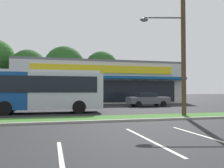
# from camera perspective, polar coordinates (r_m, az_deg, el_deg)

# --- Properties ---
(grass_median) EXTENTS (56.00, 2.20, 0.12)m
(grass_median) POSITION_cam_1_polar(r_m,az_deg,el_deg) (14.15, -2.29, -8.33)
(grass_median) COLOR #386B28
(grass_median) RESTS_ON ground_plane
(curb_lip) EXTENTS (56.00, 0.24, 0.12)m
(curb_lip) POSITION_cam_1_polar(r_m,az_deg,el_deg) (12.97, -1.15, -8.93)
(curb_lip) COLOR #99968C
(curb_lip) RESTS_ON ground_plane
(parking_stripe_0) EXTENTS (0.12, 4.80, 0.01)m
(parking_stripe_0) POSITION_cam_1_polar(r_m,az_deg,el_deg) (5.86, -12.02, -18.36)
(parking_stripe_0) COLOR silver
(parking_stripe_0) RESTS_ON ground_plane
(parking_stripe_1) EXTENTS (0.12, 4.80, 0.01)m
(parking_stripe_1) POSITION_cam_1_polar(r_m,az_deg,el_deg) (8.49, 8.77, -13.14)
(parking_stripe_1) COLOR silver
(parking_stripe_1) RESTS_ON ground_plane
(parking_stripe_2) EXTENTS (0.12, 4.80, 0.01)m
(parking_stripe_2) POSITION_cam_1_polar(r_m,az_deg,el_deg) (9.51, 21.88, -11.79)
(parking_stripe_2) COLOR silver
(parking_stripe_2) RESTS_ON ground_plane
(storefront_building) EXTENTS (23.44, 15.08, 5.84)m
(storefront_building) POSITION_cam_1_polar(r_m,az_deg,el_deg) (37.26, -3.84, 0.17)
(storefront_building) COLOR beige
(storefront_building) RESTS_ON ground_plane
(tree_mid_left) EXTENTS (6.13, 6.13, 8.88)m
(tree_mid_left) POSITION_cam_1_polar(r_m,az_deg,el_deg) (43.32, -19.60, 3.82)
(tree_mid_left) COLOR #473323
(tree_mid_left) RESTS_ON ground_plane
(tree_mid) EXTENTS (7.76, 7.76, 10.31)m
(tree_mid) POSITION_cam_1_polar(r_m,az_deg,el_deg) (46.28, -11.46, 4.18)
(tree_mid) COLOR #473323
(tree_mid) RESTS_ON ground_plane
(tree_mid_right) EXTENTS (6.63, 6.63, 9.59)m
(tree_mid_right) POSITION_cam_1_polar(r_m,az_deg,el_deg) (46.90, -2.56, 3.87)
(tree_mid_right) COLOR #473323
(tree_mid_right) RESTS_ON ground_plane
(utility_pole) EXTENTS (3.15, 2.37, 9.07)m
(utility_pole) POSITION_cam_1_polar(r_m,az_deg,el_deg) (16.39, 16.35, 9.55)
(utility_pole) COLOR #4C3826
(utility_pole) RESTS_ON ground_plane
(city_bus) EXTENTS (12.18, 2.87, 3.25)m
(city_bus) POSITION_cam_1_polar(r_m,az_deg,el_deg) (18.96, -21.08, -1.37)
(city_bus) COLOR #144793
(city_bus) RESTS_ON ground_plane
(car_1) EXTENTS (4.58, 1.94, 1.52)m
(car_1) POSITION_cam_1_polar(r_m,az_deg,el_deg) (26.31, 8.58, -3.68)
(car_1) COLOR #515459
(car_1) RESTS_ON ground_plane
(car_3) EXTENTS (4.66, 1.90, 1.55)m
(car_3) POSITION_cam_1_polar(r_m,az_deg,el_deg) (24.86, -19.38, -3.68)
(car_3) COLOR #9E998C
(car_3) RESTS_ON ground_plane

